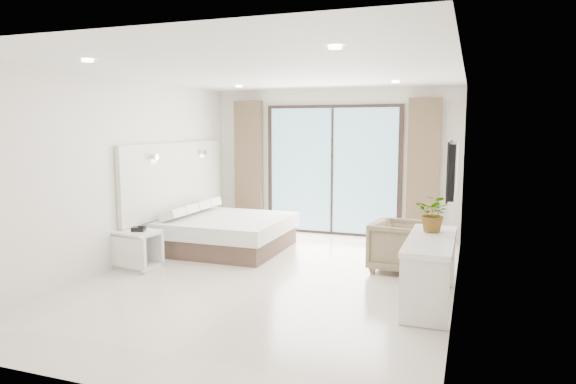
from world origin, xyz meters
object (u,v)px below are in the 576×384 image
(bed, at_px, (225,232))
(nightstand, at_px, (137,249))
(console_desk, at_px, (430,256))
(armchair, at_px, (401,244))

(bed, xyz_separation_m, nightstand, (-0.67, -1.44, -0.01))
(console_desk, distance_m, armchair, 1.36)
(bed, xyz_separation_m, console_desk, (3.39, -1.58, 0.28))
(bed, bearing_deg, console_desk, -24.97)
(nightstand, height_order, armchair, armchair)
(nightstand, bearing_deg, bed, 73.33)
(nightstand, relative_size, armchair, 0.84)
(bed, height_order, console_desk, console_desk)
(nightstand, height_order, console_desk, console_desk)
(bed, bearing_deg, nightstand, -114.95)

